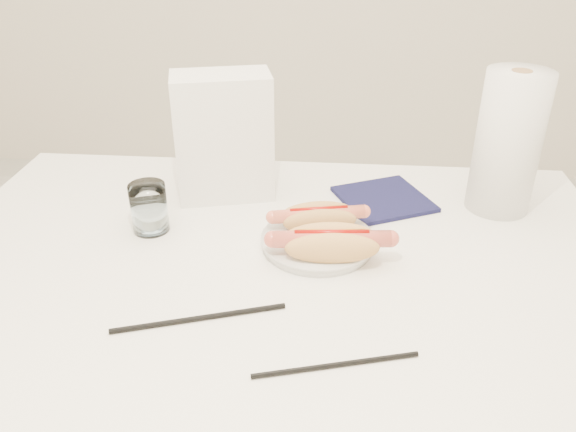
# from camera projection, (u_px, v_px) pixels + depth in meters

# --- Properties ---
(table) EXTENTS (1.20, 0.80, 0.75)m
(table) POSITION_uv_depth(u_px,v_px,m) (275.00, 286.00, 1.01)
(table) COLOR white
(table) RESTS_ON ground
(plate) EXTENTS (0.22, 0.22, 0.02)m
(plate) POSITION_uv_depth(u_px,v_px,m) (318.00, 243.00, 1.01)
(plate) COLOR white
(plate) RESTS_ON table
(hotdog_left) EXTENTS (0.16, 0.09, 0.04)m
(hotdog_left) POSITION_uv_depth(u_px,v_px,m) (319.00, 218.00, 1.03)
(hotdog_left) COLOR tan
(hotdog_left) RESTS_ON plate
(hotdog_right) EXTENTS (0.19, 0.09, 0.05)m
(hotdog_right) POSITION_uv_depth(u_px,v_px,m) (331.00, 243.00, 0.94)
(hotdog_right) COLOR #E2A458
(hotdog_right) RESTS_ON plate
(water_glass) EXTENTS (0.07, 0.07, 0.09)m
(water_glass) POSITION_uv_depth(u_px,v_px,m) (149.00, 208.00, 1.04)
(water_glass) COLOR white
(water_glass) RESTS_ON table
(chopstick_near) EXTENTS (0.24, 0.09, 0.01)m
(chopstick_near) POSITION_uv_depth(u_px,v_px,m) (200.00, 318.00, 0.83)
(chopstick_near) COLOR black
(chopstick_near) RESTS_ON table
(chopstick_far) EXTENTS (0.22, 0.07, 0.01)m
(chopstick_far) POSITION_uv_depth(u_px,v_px,m) (336.00, 365.00, 0.75)
(chopstick_far) COLOR black
(chopstick_far) RESTS_ON table
(napkin_box) EXTENTS (0.21, 0.15, 0.25)m
(napkin_box) POSITION_uv_depth(u_px,v_px,m) (224.00, 137.00, 1.13)
(napkin_box) COLOR white
(napkin_box) RESTS_ON table
(navy_napkin) EXTENTS (0.22, 0.22, 0.01)m
(navy_napkin) POSITION_uv_depth(u_px,v_px,m) (384.00, 199.00, 1.16)
(navy_napkin) COLOR #101134
(navy_napkin) RESTS_ON table
(paper_towel_roll) EXTENTS (0.14, 0.14, 0.27)m
(paper_towel_roll) POSITION_uv_depth(u_px,v_px,m) (508.00, 143.00, 1.07)
(paper_towel_roll) COLOR white
(paper_towel_roll) RESTS_ON table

